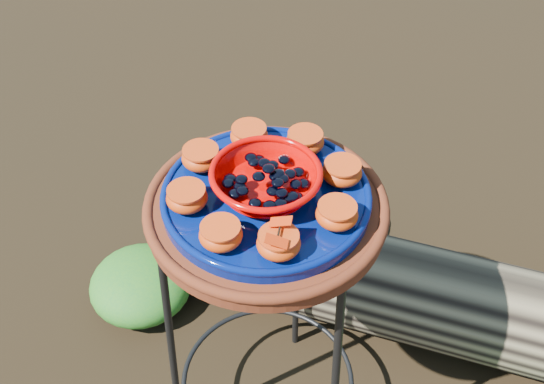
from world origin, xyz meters
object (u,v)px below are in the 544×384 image
(cobalt_plate, at_px, (266,198))
(red_bowl, at_px, (266,182))
(terracotta_saucer, at_px, (266,210))
(driftwood_log, at_px, (443,301))
(plant_stand, at_px, (267,329))

(cobalt_plate, relative_size, red_bowl, 2.00)
(cobalt_plate, bearing_deg, terracotta_saucer, 0.00)
(cobalt_plate, height_order, driftwood_log, cobalt_plate)
(cobalt_plate, bearing_deg, driftwood_log, 47.08)
(terracotta_saucer, relative_size, red_bowl, 2.33)
(plant_stand, relative_size, cobalt_plate, 1.91)
(terracotta_saucer, xyz_separation_m, cobalt_plate, (0.00, 0.00, 0.03))
(red_bowl, bearing_deg, driftwood_log, 47.08)
(terracotta_saucer, xyz_separation_m, driftwood_log, (0.35, 0.38, -0.58))
(plant_stand, bearing_deg, driftwood_log, 47.08)
(red_bowl, relative_size, driftwood_log, 0.13)
(plant_stand, distance_m, driftwood_log, 0.56)
(terracotta_saucer, bearing_deg, driftwood_log, 47.08)
(red_bowl, bearing_deg, terracotta_saucer, 0.00)
(cobalt_plate, bearing_deg, red_bowl, 0.00)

